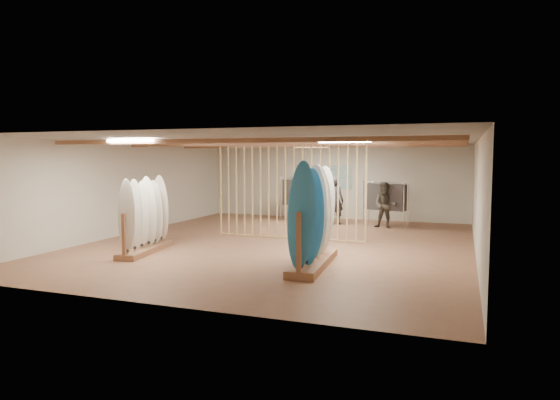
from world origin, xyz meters
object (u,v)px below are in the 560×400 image
(rack_right, at_px, (313,232))
(clothing_rack_b, at_px, (386,197))
(clothing_rack_a, at_px, (302,193))
(shopper_a, at_px, (336,197))
(rack_left, at_px, (145,227))
(shopper_b, at_px, (385,202))

(rack_right, xyz_separation_m, clothing_rack_b, (0.57, 6.71, 0.26))
(clothing_rack_a, height_order, shopper_a, shopper_a)
(rack_left, bearing_deg, shopper_a, 54.82)
(rack_left, relative_size, shopper_b, 1.33)
(rack_left, height_order, shopper_a, shopper_a)
(shopper_a, bearing_deg, rack_left, 78.44)
(rack_left, relative_size, shopper_a, 1.23)
(rack_left, height_order, clothing_rack_b, rack_left)
(clothing_rack_a, bearing_deg, shopper_b, -0.95)
(rack_left, height_order, clothing_rack_a, rack_left)
(shopper_a, xyz_separation_m, shopper_b, (1.78, -0.39, -0.07))
(rack_left, xyz_separation_m, shopper_b, (4.97, 6.29, 0.25))
(clothing_rack_b, height_order, shopper_a, shopper_a)
(rack_right, relative_size, clothing_rack_b, 1.78)
(clothing_rack_b, bearing_deg, rack_left, -110.24)
(shopper_b, bearing_deg, clothing_rack_b, 103.02)
(clothing_rack_b, distance_m, shopper_a, 1.75)
(rack_left, distance_m, shopper_a, 7.41)
(rack_left, relative_size, clothing_rack_b, 1.49)
(rack_right, distance_m, shopper_a, 6.87)
(rack_right, distance_m, clothing_rack_a, 7.43)
(rack_right, height_order, clothing_rack_b, rack_right)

